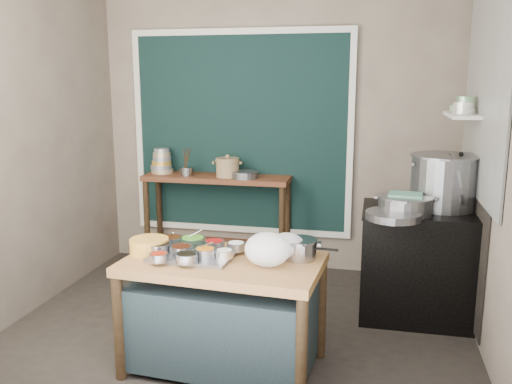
% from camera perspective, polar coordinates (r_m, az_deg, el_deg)
% --- Properties ---
extents(floor, '(3.50, 3.00, 0.02)m').
position_cam_1_polar(floor, '(4.31, -1.80, -14.20)').
color(floor, black).
rests_on(floor, ground).
extents(back_wall, '(3.50, 0.02, 2.80)m').
position_cam_1_polar(back_wall, '(5.37, 2.14, 6.66)').
color(back_wall, '#7A6D5E').
rests_on(back_wall, floor).
extents(left_wall, '(0.02, 3.00, 2.80)m').
position_cam_1_polar(left_wall, '(4.67, -23.42, 4.93)').
color(left_wall, '#7A6D5E').
rests_on(left_wall, floor).
extents(right_wall, '(0.02, 3.00, 2.80)m').
position_cam_1_polar(right_wall, '(3.86, 24.28, 3.62)').
color(right_wall, '#7A6D5E').
rests_on(right_wall, floor).
extents(curtain_panel, '(2.10, 0.02, 1.90)m').
position_cam_1_polar(curtain_panel, '(5.41, -1.61, 6.17)').
color(curtain_panel, black).
rests_on(curtain_panel, back_wall).
extents(curtain_frame, '(2.22, 0.03, 2.02)m').
position_cam_1_polar(curtain_frame, '(5.40, -1.64, 6.16)').
color(curtain_frame, beige).
rests_on(curtain_frame, back_wall).
extents(tile_panel, '(0.02, 1.70, 1.70)m').
position_cam_1_polar(tile_panel, '(4.37, 23.04, 10.48)').
color(tile_panel, '#B2B2AA').
rests_on(tile_panel, right_wall).
extents(soot_patch, '(0.01, 1.30, 1.30)m').
position_cam_1_polar(soot_patch, '(4.62, 21.75, -3.86)').
color(soot_patch, black).
rests_on(soot_patch, right_wall).
extents(wall_shelf, '(0.22, 0.70, 0.03)m').
position_cam_1_polar(wall_shelf, '(4.66, 20.87, 7.58)').
color(wall_shelf, beige).
rests_on(wall_shelf, right_wall).
extents(prep_table, '(1.30, 0.80, 0.75)m').
position_cam_1_polar(prep_table, '(3.63, -3.41, -12.73)').
color(prep_table, brown).
rests_on(prep_table, floor).
extents(back_counter, '(1.45, 0.40, 0.95)m').
position_cam_1_polar(back_counter, '(5.44, -4.09, -3.20)').
color(back_counter, '#572C18').
rests_on(back_counter, floor).
extents(stove_block, '(0.90, 0.68, 0.85)m').
position_cam_1_polar(stove_block, '(4.56, 16.80, -7.35)').
color(stove_block, black).
rests_on(stove_block, floor).
extents(stove_top, '(0.92, 0.69, 0.03)m').
position_cam_1_polar(stove_top, '(4.44, 17.13, -1.97)').
color(stove_top, black).
rests_on(stove_top, stove_block).
extents(condiment_tray, '(0.54, 0.40, 0.02)m').
position_cam_1_polar(condiment_tray, '(3.55, -6.62, -6.62)').
color(condiment_tray, gray).
rests_on(condiment_tray, prep_table).
extents(condiment_bowls, '(0.62, 0.46, 0.07)m').
position_cam_1_polar(condiment_bowls, '(3.56, -6.95, -5.89)').
color(condiment_bowls, gray).
rests_on(condiment_bowls, condiment_tray).
extents(yellow_basin, '(0.31, 0.31, 0.10)m').
position_cam_1_polar(yellow_basin, '(3.67, -11.16, -5.58)').
color(yellow_basin, '#B57F38').
rests_on(yellow_basin, prep_table).
extents(saucepan, '(0.25, 0.25, 0.13)m').
position_cam_1_polar(saucepan, '(3.50, 4.60, -5.99)').
color(saucepan, gray).
rests_on(saucepan, prep_table).
extents(plastic_bag_a, '(0.35, 0.33, 0.21)m').
position_cam_1_polar(plastic_bag_a, '(3.34, 1.21, -6.07)').
color(plastic_bag_a, white).
rests_on(plastic_bag_a, prep_table).
extents(plastic_bag_b, '(0.27, 0.24, 0.17)m').
position_cam_1_polar(plastic_bag_b, '(3.48, 3.30, -5.69)').
color(plastic_bag_b, white).
rests_on(plastic_bag_b, prep_table).
extents(bowl_stack, '(0.22, 0.22, 0.25)m').
position_cam_1_polar(bowl_stack, '(5.55, -9.86, 3.11)').
color(bowl_stack, tan).
rests_on(bowl_stack, back_counter).
extents(utensil_cup, '(0.17, 0.17, 0.08)m').
position_cam_1_polar(utensil_cup, '(5.37, -7.30, 2.17)').
color(utensil_cup, gray).
rests_on(utensil_cup, back_counter).
extents(ceramic_crock, '(0.28, 0.28, 0.16)m').
position_cam_1_polar(ceramic_crock, '(5.26, -3.01, 2.50)').
color(ceramic_crock, olive).
rests_on(ceramic_crock, back_counter).
extents(wide_bowl, '(0.30, 0.30, 0.06)m').
position_cam_1_polar(wide_bowl, '(5.20, -1.19, 1.85)').
color(wide_bowl, gray).
rests_on(wide_bowl, back_counter).
extents(stock_pot, '(0.71, 0.71, 0.43)m').
position_cam_1_polar(stock_pot, '(4.49, 19.17, 1.04)').
color(stock_pot, gray).
rests_on(stock_pot, stove_top).
extents(pot_lid, '(0.12, 0.46, 0.45)m').
position_cam_1_polar(pot_lid, '(4.45, 20.34, 1.02)').
color(pot_lid, gray).
rests_on(pot_lid, stove_top).
extents(steamer, '(0.46, 0.46, 0.14)m').
position_cam_1_polar(steamer, '(4.24, 15.41, -1.31)').
color(steamer, gray).
rests_on(steamer, stove_top).
extents(green_cloth, '(0.26, 0.21, 0.02)m').
position_cam_1_polar(green_cloth, '(4.23, 15.47, -0.27)').
color(green_cloth, '#4B856F').
rests_on(green_cloth, steamer).
extents(shallow_pan, '(0.48, 0.48, 0.05)m').
position_cam_1_polar(shallow_pan, '(4.07, 14.26, -2.42)').
color(shallow_pan, gray).
rests_on(shallow_pan, stove_top).
extents(shelf_bowl_stack, '(0.17, 0.17, 0.13)m').
position_cam_1_polar(shelf_bowl_stack, '(4.56, 21.10, 8.48)').
color(shelf_bowl_stack, silver).
rests_on(shelf_bowl_stack, wall_shelf).
extents(shelf_bowl_green, '(0.16, 0.16, 0.05)m').
position_cam_1_polar(shelf_bowl_green, '(4.87, 20.56, 8.23)').
color(shelf_bowl_green, gray).
rests_on(shelf_bowl_green, wall_shelf).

